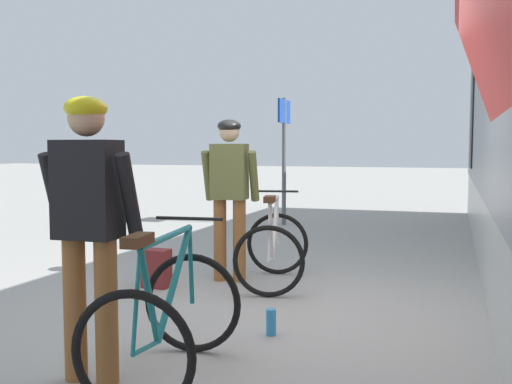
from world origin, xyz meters
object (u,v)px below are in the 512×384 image
(backpack_on_platform, at_px, (156,268))
(cyclist_far_in_dark, at_px, (89,213))
(bicycle_far_teal, at_px, (166,318))
(bicycle_near_white, at_px, (273,248))
(water_bottle_near_the_bikes, at_px, (271,322))
(platform_sign_post, at_px, (284,139))
(cyclist_near_in_olive, at_px, (229,185))

(backpack_on_platform, bearing_deg, cyclist_far_in_dark, -70.13)
(backpack_on_platform, bearing_deg, bicycle_far_teal, -59.02)
(cyclist_far_in_dark, relative_size, bicycle_near_white, 1.47)
(cyclist_far_in_dark, xyz_separation_m, bicycle_near_white, (0.32, 2.73, -0.65))
(cyclist_far_in_dark, relative_size, water_bottle_near_the_bikes, 8.53)
(bicycle_far_teal, bearing_deg, water_bottle_near_the_bikes, 71.63)
(water_bottle_near_the_bikes, relative_size, platform_sign_post, 0.09)
(cyclist_near_in_olive, relative_size, platform_sign_post, 0.73)
(bicycle_far_teal, bearing_deg, bicycle_near_white, 92.88)
(bicycle_far_teal, bearing_deg, cyclist_near_in_olive, 103.77)
(cyclist_far_in_dark, height_order, platform_sign_post, platform_sign_post)
(cyclist_far_in_dark, distance_m, water_bottle_near_the_bikes, 1.71)
(cyclist_near_in_olive, xyz_separation_m, water_bottle_near_the_bikes, (0.98, -1.57, -0.95))
(bicycle_near_white, distance_m, platform_sign_post, 4.91)
(backpack_on_platform, height_order, water_bottle_near_the_bikes, backpack_on_platform)
(bicycle_near_white, xyz_separation_m, backpack_on_platform, (-1.12, -0.50, -0.20))
(bicycle_near_white, bearing_deg, cyclist_near_in_olive, 177.34)
(bicycle_far_teal, height_order, water_bottle_near_the_bikes, bicycle_far_teal)
(cyclist_near_in_olive, distance_m, bicycle_far_teal, 2.76)
(cyclist_far_in_dark, xyz_separation_m, backpack_on_platform, (-0.81, 2.23, -0.85))
(bicycle_near_white, xyz_separation_m, platform_sign_post, (-1.26, 4.59, 1.22))
(bicycle_far_teal, xyz_separation_m, platform_sign_post, (-1.39, 7.17, 1.22))
(bicycle_near_white, height_order, water_bottle_near_the_bikes, bicycle_near_white)
(cyclist_near_in_olive, height_order, water_bottle_near_the_bikes, cyclist_near_in_olive)
(cyclist_near_in_olive, bearing_deg, platform_sign_post, 99.29)
(bicycle_far_teal, relative_size, platform_sign_post, 0.48)
(bicycle_near_white, bearing_deg, cyclist_far_in_dark, -96.58)
(water_bottle_near_the_bikes, height_order, platform_sign_post, platform_sign_post)
(backpack_on_platform, xyz_separation_m, water_bottle_near_the_bikes, (1.60, -1.04, -0.10))
(cyclist_far_in_dark, distance_m, bicycle_near_white, 2.82)
(bicycle_near_white, height_order, platform_sign_post, platform_sign_post)
(bicycle_near_white, relative_size, platform_sign_post, 0.50)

